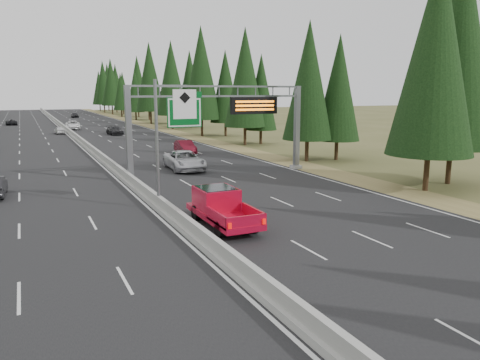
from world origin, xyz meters
name	(u,v)px	position (x,y,z in m)	size (l,w,h in m)	color
road	(72,136)	(0.00, 80.00, 0.04)	(32.00, 260.00, 0.08)	black
shoulder_right	(174,132)	(17.80, 80.00, 0.03)	(3.60, 260.00, 0.06)	olive
median_barrier	(72,134)	(0.00, 80.00, 0.41)	(0.70, 260.00, 0.85)	gray
sign_gantry	(227,116)	(8.92, 34.88, 5.27)	(16.75, 0.98, 7.80)	slate
hov_sign_pole	(166,135)	(0.58, 24.97, 4.72)	(2.80, 0.50, 8.00)	slate
tree_row_right	(196,79)	(21.89, 78.93, 9.57)	(11.36, 240.09, 18.52)	black
silver_minivan	(184,160)	(6.23, 38.80, 0.97)	(2.94, 6.38, 1.77)	silver
red_pickup	(220,205)	(2.17, 20.26, 1.18)	(2.18, 6.11, 1.99)	black
car_ahead_green	(181,158)	(6.81, 41.81, 0.78)	(1.66, 4.13, 1.41)	#13532A
car_ahead_dkred	(185,147)	(10.01, 50.03, 0.87)	(1.67, 4.78, 1.57)	maroon
car_ahead_dkgrey	(115,130)	(6.90, 79.00, 0.81)	(2.05, 5.04, 1.46)	black
car_ahead_white	(73,125)	(1.55, 94.58, 0.90)	(2.72, 5.90, 1.64)	white
car_ahead_far	(75,115)	(6.37, 139.15, 0.80)	(1.70, 4.23, 1.44)	black
car_onc_white	(59,130)	(-1.62, 84.65, 0.72)	(1.50, 3.73, 1.27)	silver
car_onc_far	(11,122)	(-9.63, 113.32, 0.75)	(2.21, 4.79, 1.33)	black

